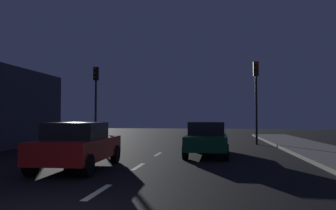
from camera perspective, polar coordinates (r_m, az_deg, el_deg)
The scene contains 8 objects.
ground_plane at distance 11.76m, azimuth -4.57°, elevation -10.35°, with size 80.00×80.00×0.00m, color black.
lane_stripe_second at distance 7.60m, azimuth -12.25°, elevation -14.72°, with size 0.16×1.60×0.01m, color silver.
lane_stripe_third at distance 11.18m, azimuth -5.27°, elevation -10.74°, with size 0.16×1.60×0.01m, color silver.
lane_stripe_fourth at distance 14.87m, azimuth -1.78°, elevation -8.65°, with size 0.16×1.60×0.01m, color silver.
traffic_signal_left at distance 22.32m, azimuth -12.59°, elevation 2.65°, with size 0.32×0.38×5.10m.
traffic_signal_right at distance 21.01m, azimuth 15.24°, elevation 3.15°, with size 0.32×0.38×5.19m.
car_stopped_ahead at distance 14.59m, azimuth 6.86°, elevation -5.82°, with size 1.85×4.59×1.48m.
car_adjacent_lane at distance 11.02m, azimuth -15.56°, elevation -6.81°, with size 2.05×4.10×1.50m.
Camera 1 is at (2.60, -4.35, 1.64)m, focal length 34.64 mm.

